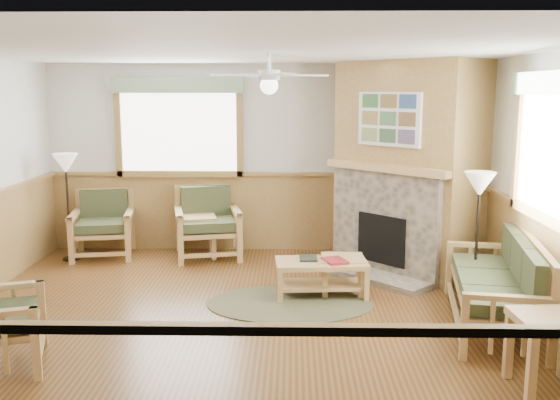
{
  "coord_description": "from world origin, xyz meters",
  "views": [
    {
      "loc": [
        0.54,
        -6.0,
        2.34
      ],
      "look_at": [
        0.4,
        0.7,
        1.15
      ],
      "focal_mm": 40.0,
      "sensor_mm": 36.0,
      "label": 1
    }
  ],
  "objects_px": {
    "armchair_back_left": "(103,224)",
    "coffee_table": "(321,278)",
    "floor_lamp_left": "(68,207)",
    "end_table_sofa": "(549,353)",
    "armchair_back_right": "(208,223)",
    "floor_lamp_right": "(477,238)",
    "sofa": "(494,282)",
    "footstool": "(342,275)",
    "end_table_chairs": "(197,236)"
  },
  "relations": [
    {
      "from": "armchair_back_left",
      "to": "coffee_table",
      "type": "relative_size",
      "value": 0.89
    },
    {
      "from": "coffee_table",
      "to": "floor_lamp_left",
      "type": "distance_m",
      "value": 3.76
    },
    {
      "from": "armchair_back_left",
      "to": "end_table_sofa",
      "type": "height_order",
      "value": "armchair_back_left"
    },
    {
      "from": "armchair_back_right",
      "to": "end_table_sofa",
      "type": "xyz_separation_m",
      "value": [
        3.21,
        -3.92,
        -0.18
      ]
    },
    {
      "from": "armchair_back_right",
      "to": "armchair_back_left",
      "type": "bearing_deg",
      "value": 167.69
    },
    {
      "from": "end_table_sofa",
      "to": "floor_lamp_left",
      "type": "xyz_separation_m",
      "value": [
        -5.1,
        3.72,
        0.44
      ]
    },
    {
      "from": "armchair_back_left",
      "to": "floor_lamp_right",
      "type": "relative_size",
      "value": 0.62
    },
    {
      "from": "sofa",
      "to": "footstool",
      "type": "relative_size",
      "value": 3.94
    },
    {
      "from": "armchair_back_right",
      "to": "coffee_table",
      "type": "distance_m",
      "value": 2.28
    },
    {
      "from": "sofa",
      "to": "end_table_chairs",
      "type": "xyz_separation_m",
      "value": [
        -3.37,
        2.53,
        -0.15
      ]
    },
    {
      "from": "armchair_back_left",
      "to": "footstool",
      "type": "distance_m",
      "value": 3.62
    },
    {
      "from": "sofa",
      "to": "coffee_table",
      "type": "relative_size",
      "value": 1.86
    },
    {
      "from": "coffee_table",
      "to": "floor_lamp_right",
      "type": "relative_size",
      "value": 0.7
    },
    {
      "from": "end_table_chairs",
      "to": "footstool",
      "type": "height_order",
      "value": "end_table_chairs"
    },
    {
      "from": "end_table_chairs",
      "to": "armchair_back_right",
      "type": "bearing_deg",
      "value": 0.0
    },
    {
      "from": "armchair_back_left",
      "to": "floor_lamp_left",
      "type": "bearing_deg",
      "value": -163.81
    },
    {
      "from": "end_table_chairs",
      "to": "end_table_sofa",
      "type": "distance_m",
      "value": 5.16
    },
    {
      "from": "footstool",
      "to": "end_table_sofa",
      "type": "bearing_deg",
      "value": -58.82
    },
    {
      "from": "end_table_sofa",
      "to": "floor_lamp_right",
      "type": "xyz_separation_m",
      "value": [
        0.0,
        2.03,
        0.43
      ]
    },
    {
      "from": "sofa",
      "to": "floor_lamp_right",
      "type": "xyz_separation_m",
      "value": [
        0.0,
        0.64,
        0.3
      ]
    },
    {
      "from": "armchair_back_right",
      "to": "end_table_sofa",
      "type": "relative_size",
      "value": 1.6
    },
    {
      "from": "end_table_sofa",
      "to": "floor_lamp_right",
      "type": "relative_size",
      "value": 0.41
    },
    {
      "from": "coffee_table",
      "to": "footstool",
      "type": "distance_m",
      "value": 0.28
    },
    {
      "from": "armchair_back_right",
      "to": "end_table_chairs",
      "type": "bearing_deg",
      "value": 167.69
    },
    {
      "from": "end_table_sofa",
      "to": "floor_lamp_right",
      "type": "height_order",
      "value": "floor_lamp_right"
    },
    {
      "from": "sofa",
      "to": "armchair_back_left",
      "type": "relative_size",
      "value": 2.09
    },
    {
      "from": "sofa",
      "to": "armchair_back_right",
      "type": "distance_m",
      "value": 4.08
    },
    {
      "from": "coffee_table",
      "to": "floor_lamp_left",
      "type": "xyz_separation_m",
      "value": [
        -3.42,
        1.48,
        0.54
      ]
    },
    {
      "from": "end_table_sofa",
      "to": "floor_lamp_left",
      "type": "relative_size",
      "value": 0.41
    },
    {
      "from": "footstool",
      "to": "coffee_table",
      "type": "bearing_deg",
      "value": -154.06
    },
    {
      "from": "floor_lamp_left",
      "to": "floor_lamp_right",
      "type": "height_order",
      "value": "floor_lamp_left"
    },
    {
      "from": "coffee_table",
      "to": "end_table_sofa",
      "type": "relative_size",
      "value": 1.7
    },
    {
      "from": "armchair_back_left",
      "to": "floor_lamp_right",
      "type": "bearing_deg",
      "value": -31.52
    },
    {
      "from": "armchair_back_left",
      "to": "end_table_chairs",
      "type": "bearing_deg",
      "value": -9.63
    },
    {
      "from": "coffee_table",
      "to": "footstool",
      "type": "relative_size",
      "value": 2.12
    },
    {
      "from": "armchair_back_right",
      "to": "floor_lamp_right",
      "type": "height_order",
      "value": "floor_lamp_right"
    },
    {
      "from": "floor_lamp_right",
      "to": "end_table_sofa",
      "type": "bearing_deg",
      "value": -90.0
    },
    {
      "from": "sofa",
      "to": "armchair_back_right",
      "type": "relative_size",
      "value": 1.97
    },
    {
      "from": "end_table_sofa",
      "to": "footstool",
      "type": "distance_m",
      "value": 2.77
    },
    {
      "from": "footstool",
      "to": "end_table_chairs",
      "type": "bearing_deg",
      "value": 141.33
    },
    {
      "from": "floor_lamp_left",
      "to": "floor_lamp_right",
      "type": "xyz_separation_m",
      "value": [
        5.1,
        -1.69,
        -0.01
      ]
    },
    {
      "from": "sofa",
      "to": "end_table_chairs",
      "type": "bearing_deg",
      "value": -117.06
    },
    {
      "from": "armchair_back_left",
      "to": "armchair_back_right",
      "type": "xyz_separation_m",
      "value": [
        1.49,
        0.0,
        0.03
      ]
    },
    {
      "from": "end_table_chairs",
      "to": "floor_lamp_left",
      "type": "height_order",
      "value": "floor_lamp_left"
    },
    {
      "from": "armchair_back_right",
      "to": "floor_lamp_right",
      "type": "relative_size",
      "value": 0.66
    },
    {
      "from": "armchair_back_left",
      "to": "armchair_back_right",
      "type": "relative_size",
      "value": 0.94
    },
    {
      "from": "end_table_sofa",
      "to": "floor_lamp_left",
      "type": "bearing_deg",
      "value": 143.89
    },
    {
      "from": "sofa",
      "to": "armchair_back_left",
      "type": "height_order",
      "value": "armchair_back_left"
    },
    {
      "from": "end_table_sofa",
      "to": "armchair_back_left",
      "type": "bearing_deg",
      "value": 140.19
    },
    {
      "from": "end_table_sofa",
      "to": "sofa",
      "type": "bearing_deg",
      "value": 90.0
    }
  ]
}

